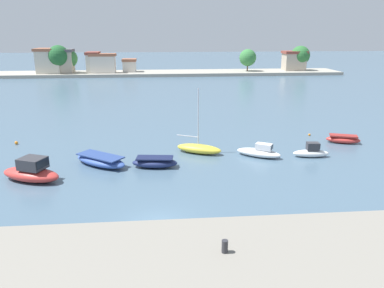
% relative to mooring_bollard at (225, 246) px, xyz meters
% --- Properties ---
extents(ground_plane, '(400.00, 400.00, 0.00)m').
position_rel_mooring_bollard_xyz_m(ground_plane, '(-2.97, 6.83, -2.62)').
color(ground_plane, '#476075').
extents(seawall_embankment, '(90.57, 7.72, 2.32)m').
position_rel_mooring_bollard_xyz_m(seawall_embankment, '(-2.97, -0.55, -1.46)').
color(seawall_embankment, gray).
rests_on(seawall_embankment, ground).
extents(mooring_bollard, '(0.29, 0.29, 0.60)m').
position_rel_mooring_bollard_xyz_m(mooring_bollard, '(0.00, 0.00, 0.00)').
color(mooring_bollard, '#2D2D33').
rests_on(mooring_bollard, seawall_embankment).
extents(moored_boat_0, '(5.60, 3.93, 2.01)m').
position_rel_mooring_bollard_xyz_m(moored_boat_0, '(-13.30, 15.36, -1.88)').
color(moored_boat_0, '#C63833').
rests_on(moored_boat_0, ground).
extents(moored_boat_1, '(5.71, 5.00, 0.98)m').
position_rel_mooring_bollard_xyz_m(moored_boat_1, '(-8.19, 18.59, -2.15)').
color(moored_boat_1, '#3856A8').
rests_on(moored_boat_1, ground).
extents(moored_boat_2, '(4.23, 2.10, 0.95)m').
position_rel_mooring_bollard_xyz_m(moored_boat_2, '(-3.25, 17.66, -2.17)').
color(moored_boat_2, navy).
rests_on(moored_boat_2, ground).
extents(moored_boat_3, '(4.86, 3.46, 6.54)m').
position_rel_mooring_bollard_xyz_m(moored_boat_3, '(1.15, 21.38, -2.14)').
color(moored_boat_3, yellow).
rests_on(moored_boat_3, ground).
extents(moored_boat_4, '(4.49, 3.53, 1.38)m').
position_rel_mooring_bollard_xyz_m(moored_boat_4, '(6.91, 19.74, -2.14)').
color(moored_boat_4, white).
rests_on(moored_boat_4, ground).
extents(moored_boat_5, '(3.56, 1.40, 1.46)m').
position_rel_mooring_bollard_xyz_m(moored_boat_5, '(11.94, 19.23, -2.11)').
color(moored_boat_5, white).
rests_on(moored_boat_5, ground).
extents(moored_boat_6, '(3.81, 2.42, 0.90)m').
position_rel_mooring_bollard_xyz_m(moored_boat_6, '(17.28, 23.52, -2.20)').
color(moored_boat_6, '#C63833').
rests_on(moored_boat_6, ground).
extents(mooring_buoy_0, '(0.26, 0.26, 0.26)m').
position_rel_mooring_bollard_xyz_m(mooring_buoy_0, '(14.77, 26.74, -2.49)').
color(mooring_buoy_0, orange).
rests_on(mooring_buoy_0, ground).
extents(mooring_buoy_1, '(0.36, 0.36, 0.36)m').
position_rel_mooring_bollard_xyz_m(mooring_buoy_1, '(-18.26, 26.20, -2.45)').
color(mooring_buoy_1, orange).
rests_on(mooring_buoy_1, ground).
extents(distant_shoreline, '(102.20, 11.74, 8.18)m').
position_rel_mooring_bollard_xyz_m(distant_shoreline, '(-5.80, 91.83, -0.00)').
color(distant_shoreline, '#9E998C').
rests_on(distant_shoreline, ground).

